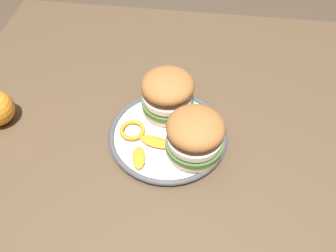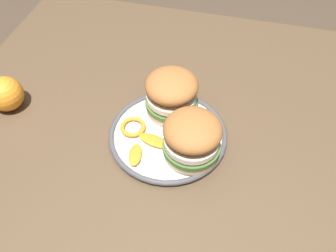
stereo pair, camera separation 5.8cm
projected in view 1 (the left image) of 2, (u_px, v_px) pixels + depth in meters
dining_table at (170, 172)px, 0.86m from camera, size 1.10×1.07×0.76m
dinner_plate at (168, 135)px, 0.79m from camera, size 0.26×0.26×0.02m
sandwich_half_left at (168, 93)px, 0.79m from camera, size 0.16×0.16×0.10m
sandwich_half_right at (195, 135)px, 0.71m from camera, size 0.17×0.17×0.10m
orange_peel_curled at (132, 130)px, 0.78m from camera, size 0.08×0.08×0.01m
orange_peel_strip_long at (155, 142)px, 0.76m from camera, size 0.07×0.04×0.01m
orange_peel_strip_short at (139, 158)px, 0.73m from camera, size 0.04×0.06×0.01m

